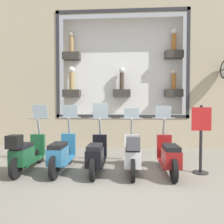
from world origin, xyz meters
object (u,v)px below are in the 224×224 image
at_px(scooter_black_2, 97,155).
at_px(scooter_green_4, 26,153).
at_px(scooter_teal_3, 62,154).
at_px(scooter_red_0, 169,156).
at_px(scooter_white_1, 132,154).
at_px(shop_sign_post, 201,137).

height_order(scooter_black_2, scooter_green_4, scooter_black_2).
xyz_separation_m(scooter_black_2, scooter_teal_3, (0.00, 0.85, 0.01)).
bearing_deg(scooter_black_2, scooter_green_4, 92.17).
xyz_separation_m(scooter_teal_3, scooter_green_4, (-0.07, 0.85, 0.03)).
distance_m(scooter_red_0, scooter_teal_3, 2.56).
distance_m(scooter_red_0, scooter_white_1, 0.86).
relative_size(scooter_red_0, scooter_green_4, 1.00).
height_order(scooter_red_0, shop_sign_post, shop_sign_post).
relative_size(scooter_black_2, scooter_green_4, 1.00).
xyz_separation_m(scooter_black_2, scooter_green_4, (-0.06, 1.70, 0.04)).
distance_m(scooter_black_2, scooter_teal_3, 0.85).
distance_m(scooter_red_0, scooter_green_4, 3.41).
height_order(scooter_red_0, scooter_green_4, scooter_green_4).
bearing_deg(scooter_teal_3, scooter_black_2, -90.10).
height_order(scooter_red_0, scooter_white_1, scooter_red_0).
distance_m(scooter_green_4, shop_sign_post, 4.20).
bearing_deg(shop_sign_post, scooter_red_0, 98.86).
bearing_deg(scooter_red_0, scooter_white_1, 94.33).
height_order(scooter_white_1, scooter_teal_3, scooter_teal_3).
relative_size(scooter_black_2, shop_sign_post, 1.11).
xyz_separation_m(scooter_red_0, scooter_teal_3, (0.00, 2.56, 0.01)).
bearing_deg(scooter_teal_3, scooter_red_0, -90.05).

